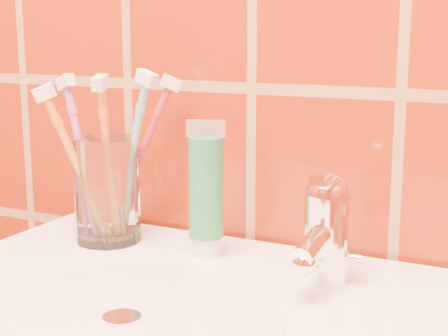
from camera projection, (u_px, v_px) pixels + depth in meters
The scene contains 8 objects.
glass_tumbler at pixel (107, 190), 0.86m from camera, with size 0.08×0.08×0.13m, color white.
toothpaste_tube at pixel (206, 193), 0.80m from camera, with size 0.05×0.04×0.16m.
faucet at pixel (326, 224), 0.72m from camera, with size 0.05×0.11×0.12m.
toothbrush_0 at pixel (79, 168), 0.83m from camera, with size 0.07×0.08×0.21m, color orange, non-canonical shape.
toothbrush_1 at pixel (83, 159), 0.87m from camera, with size 0.09×0.05×0.21m, color #994EA8, non-canonical shape.
toothbrush_2 at pixel (109, 163), 0.83m from camera, with size 0.03×0.06×0.22m, color orange, non-canonical shape.
toothbrush_3 at pixel (139, 159), 0.87m from camera, with size 0.09×0.07×0.21m, color #AB2436, non-canonical shape.
toothbrush_4 at pixel (130, 160), 0.84m from camera, with size 0.09×0.04×0.22m, color #78AED6, non-canonical shape.
Camera 1 is at (0.34, 0.42, 1.12)m, focal length 55.00 mm.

